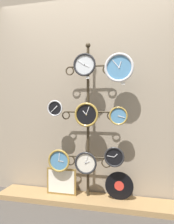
# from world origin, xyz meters

# --- Properties ---
(ground_plane) EXTENTS (12.00, 12.00, 0.00)m
(ground_plane) POSITION_xyz_m (0.00, 0.00, 0.00)
(ground_plane) COLOR #47423D
(shop_wall) EXTENTS (4.40, 0.04, 2.80)m
(shop_wall) POSITION_xyz_m (0.00, 0.57, 1.40)
(shop_wall) COLOR gray
(shop_wall) RESTS_ON ground_plane
(low_shelf) EXTENTS (2.20, 0.36, 0.06)m
(low_shelf) POSITION_xyz_m (0.00, 0.35, 0.03)
(low_shelf) COLOR #9E7A4C
(low_shelf) RESTS_ON ground_plane
(display_stand) EXTENTS (0.66, 0.37, 1.88)m
(display_stand) POSITION_xyz_m (0.00, 0.41, 0.60)
(display_stand) COLOR #382D1E
(display_stand) RESTS_ON ground_plane
(clock_top_center) EXTENTS (0.26, 0.04, 0.26)m
(clock_top_center) POSITION_xyz_m (-0.02, 0.32, 1.61)
(clock_top_center) COLOR silver
(clock_top_right) EXTENTS (0.33, 0.04, 0.33)m
(clock_top_right) POSITION_xyz_m (0.37, 0.32, 1.56)
(clock_top_right) COLOR #4C84B2
(clock_middle_left) EXTENTS (0.19, 0.04, 0.19)m
(clock_middle_left) POSITION_xyz_m (-0.38, 0.30, 1.11)
(clock_middle_left) COLOR black
(clock_middle_center) EXTENTS (0.28, 0.04, 0.28)m
(clock_middle_center) POSITION_xyz_m (-0.00, 0.33, 1.04)
(clock_middle_center) COLOR black
(clock_middle_right) EXTENTS (0.21, 0.04, 0.21)m
(clock_middle_right) POSITION_xyz_m (0.37, 0.32, 1.03)
(clock_middle_right) COLOR #4C84B2
(clock_bottom_left) EXTENTS (0.27, 0.04, 0.27)m
(clock_bottom_left) POSITION_xyz_m (-0.33, 0.30, 0.49)
(clock_bottom_left) COLOR #4C84B2
(clock_bottom_center) EXTENTS (0.26, 0.04, 0.26)m
(clock_bottom_center) POSITION_xyz_m (-0.00, 0.30, 0.48)
(clock_bottom_center) COLOR silver
(clock_bottom_right) EXTENTS (0.23, 0.04, 0.23)m
(clock_bottom_right) POSITION_xyz_m (0.33, 0.30, 0.57)
(clock_bottom_right) COLOR black
(vinyl_record) EXTENTS (0.32, 0.01, 0.32)m
(vinyl_record) POSITION_xyz_m (0.38, 0.38, 0.22)
(vinyl_record) COLOR black
(vinyl_record) RESTS_ON low_shelf
(picture_frame) EXTENTS (0.37, 0.02, 0.32)m
(picture_frame) POSITION_xyz_m (-0.32, 0.36, 0.22)
(picture_frame) COLOR olive
(picture_frame) RESTS_ON low_shelf
(price_tag_upper) EXTENTS (0.04, 0.00, 0.03)m
(price_tag_upper) POSITION_xyz_m (0.02, 0.32, 1.46)
(price_tag_upper) COLOR white
(price_tag_mid) EXTENTS (0.04, 0.00, 0.03)m
(price_tag_mid) POSITION_xyz_m (0.42, 0.32, 1.39)
(price_tag_mid) COLOR white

